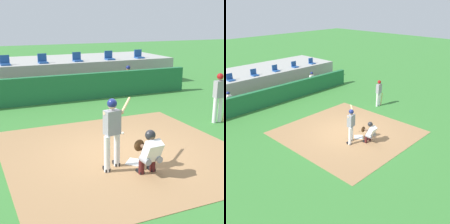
{
  "view_description": "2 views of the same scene",
  "coord_description": "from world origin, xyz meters",
  "views": [
    {
      "loc": [
        -3.89,
        -7.99,
        3.64
      ],
      "look_at": [
        0.0,
        0.7,
        1.0
      ],
      "focal_mm": 54.59,
      "sensor_mm": 36.0,
      "label": 1
    },
    {
      "loc": [
        -9.62,
        -8.68,
        6.64
      ],
      "look_at": [
        0.0,
        0.7,
        1.0
      ],
      "focal_mm": 43.21,
      "sensor_mm": 36.0,
      "label": 2
    }
  ],
  "objects": [
    {
      "name": "stadium_seat_6",
      "position": [
        5.57,
        9.38,
        1.53
      ],
      "size": [
        0.46,
        0.46,
        0.48
      ],
      "color": "#1E478C",
      "rests_on": "stands_platform"
    },
    {
      "name": "stadium_seat_2",
      "position": [
        -1.86,
        9.38,
        1.53
      ],
      "size": [
        0.46,
        0.46,
        0.48
      ],
      "color": "#1E478C",
      "rests_on": "stands_platform"
    },
    {
      "name": "home_plate",
      "position": [
        0.0,
        -0.8,
        0.02
      ],
      "size": [
        0.62,
        0.62,
        0.02
      ],
      "primitive_type": "cube",
      "rotation": [
        0.0,
        0.0,
        0.79
      ],
      "color": "white",
      "rests_on": "dirt_infield"
    },
    {
      "name": "stadium_seat_3",
      "position": [
        0.0,
        9.38,
        1.53
      ],
      "size": [
        0.46,
        0.46,
        0.48
      ],
      "color": "#1E478C",
      "rests_on": "stands_platform"
    },
    {
      "name": "on_deck_batter",
      "position": [
        4.36,
        1.18,
        1.02
      ],
      "size": [
        0.58,
        0.23,
        1.79
      ],
      "color": "silver",
      "rests_on": "ground"
    },
    {
      "name": "batter_at_plate",
      "position": [
        -0.68,
        -0.85,
        1.04
      ],
      "size": [
        1.15,
        1.0,
        1.8
      ],
      "color": "silver",
      "rests_on": "ground"
    },
    {
      "name": "stadium_seat_4",
      "position": [
        1.86,
        9.38,
        1.53
      ],
      "size": [
        0.46,
        0.46,
        0.48
      ],
      "color": "#1E478C",
      "rests_on": "stands_platform"
    },
    {
      "name": "dirt_infield",
      "position": [
        0.0,
        0.0,
        0.01
      ],
      "size": [
        6.4,
        6.4,
        0.01
      ],
      "primitive_type": "cube",
      "color": "#9E754C",
      "rests_on": "ground"
    },
    {
      "name": "dugout_bench",
      "position": [
        0.0,
        7.5,
        0.23
      ],
      "size": [
        11.8,
        0.44,
        0.45
      ],
      "primitive_type": "cube",
      "color": "olive",
      "rests_on": "ground"
    },
    {
      "name": "stands_platform",
      "position": [
        0.0,
        10.9,
        0.7
      ],
      "size": [
        15.0,
        4.4,
        1.4
      ],
      "primitive_type": "cube",
      "color": "#9E9E99",
      "rests_on": "ground"
    },
    {
      "name": "dugout_player_2",
      "position": [
        3.93,
        7.34,
        0.67
      ],
      "size": [
        0.49,
        0.7,
        1.3
      ],
      "color": "#939399",
      "rests_on": "ground"
    },
    {
      "name": "ground_plane",
      "position": [
        0.0,
        0.0,
        0.0
      ],
      "size": [
        80.0,
        80.0,
        0.0
      ],
      "primitive_type": "plane",
      "color": "#387A33"
    },
    {
      "name": "catcher_crouched",
      "position": [
        -0.02,
        -1.51,
        0.61
      ],
      "size": [
        0.5,
        1.66,
        1.13
      ],
      "color": "gray",
      "rests_on": "ground"
    },
    {
      "name": "dugout_wall",
      "position": [
        0.0,
        6.5,
        0.6
      ],
      "size": [
        13.0,
        0.3,
        1.2
      ],
      "primitive_type": "cube",
      "color": "#1E6638",
      "rests_on": "ground"
    },
    {
      "name": "stadium_seat_5",
      "position": [
        3.71,
        9.38,
        1.53
      ],
      "size": [
        0.46,
        0.46,
        0.48
      ],
      "color": "#1E478C",
      "rests_on": "stands_platform"
    }
  ]
}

